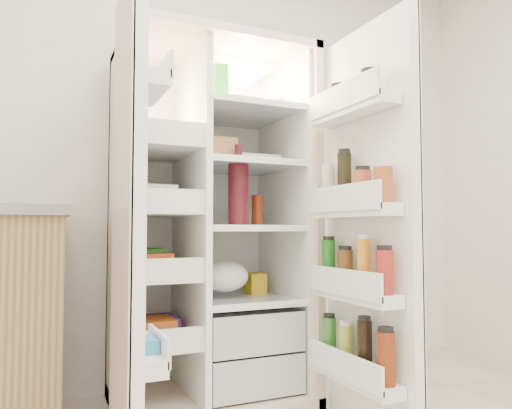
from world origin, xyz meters
name	(u,v)px	position (x,y,z in m)	size (l,w,h in m)	color
wall_back	(187,148)	(0.00, 2.00, 1.35)	(4.00, 0.02, 2.70)	white
refrigerator	(210,255)	(0.02, 1.65, 0.74)	(0.92, 0.70, 1.80)	beige
freezer_door	(129,224)	(-0.49, 1.05, 0.89)	(0.15, 0.40, 1.72)	white
fridge_door	(366,229)	(0.49, 0.96, 0.87)	(0.17, 0.58, 1.72)	white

